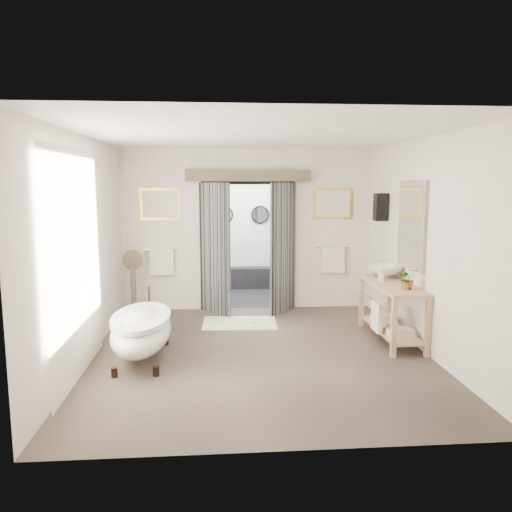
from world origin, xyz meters
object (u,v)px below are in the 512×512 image
at_px(vanity, 390,307).
at_px(basin, 385,272).
at_px(rug, 240,323).
at_px(clawfoot_tub, 142,330).

height_order(vanity, basin, basin).
distance_m(vanity, rug, 2.45).
xyz_separation_m(rug, basin, (2.20, -0.62, 0.94)).
bearing_deg(vanity, clawfoot_tub, -171.29).
xyz_separation_m(clawfoot_tub, rug, (1.35, 1.60, -0.39)).
relative_size(vanity, rug, 1.33).
distance_m(clawfoot_tub, rug, 2.13).
bearing_deg(basin, clawfoot_tub, 178.34).
relative_size(clawfoot_tub, vanity, 1.04).
distance_m(vanity, basin, 0.63).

